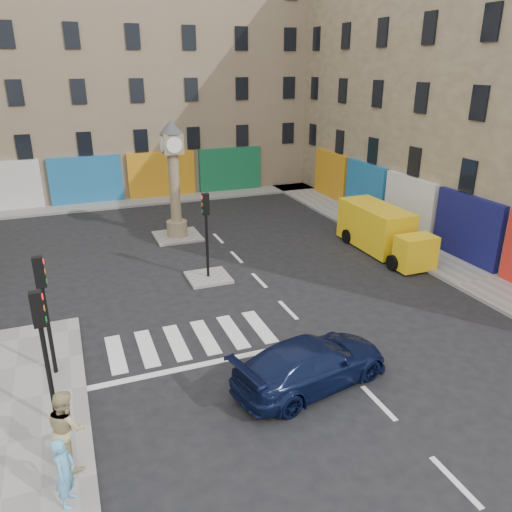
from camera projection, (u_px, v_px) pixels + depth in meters
ground at (342, 365)px, 15.55m from camera, size 120.00×120.00×0.00m
sidewalk_right at (387, 235)px, 27.17m from camera, size 2.60×30.00×0.15m
sidewalk_far at (121, 203)px, 33.49m from camera, size 32.00×2.40×0.15m
island_near at (208, 277)px, 21.82m from camera, size 1.80×1.80×0.12m
island_far at (178, 236)px, 27.03m from camera, size 2.40×2.40×0.12m
building_right at (501, 80)px, 26.45m from camera, size 10.00×30.00×16.00m
building_far at (99, 68)px, 35.50m from camera, size 32.00×10.00×17.00m
traffic_light_left_near at (43, 338)px, 11.98m from camera, size 0.28×0.22×3.70m
traffic_light_left_far at (44, 298)px, 14.07m from camera, size 0.28×0.22×3.70m
traffic_light_island at (206, 222)px, 20.91m from camera, size 0.28×0.22×3.70m
clock_pillar at (174, 172)px, 25.78m from camera, size 1.20×1.20×6.10m
navy_sedan at (312, 363)px, 14.40m from camera, size 5.22×3.03×1.42m
yellow_van at (382, 231)px, 24.66m from camera, size 2.07×6.01×2.18m
pedestrian_blue at (65, 472)px, 10.21m from camera, size 0.58×0.69×1.62m
pedestrian_tan at (66, 428)px, 11.23m from camera, size 1.04×1.15×1.93m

